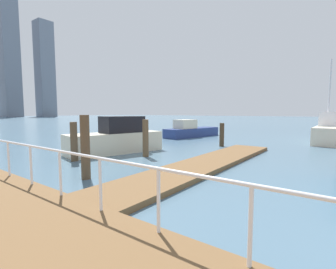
% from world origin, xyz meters
% --- Properties ---
extents(ground_plane, '(300.00, 300.00, 0.00)m').
position_xyz_m(ground_plane, '(0.00, 20.00, 0.00)').
color(ground_plane, slate).
extents(floating_dock, '(13.01, 2.00, 0.18)m').
position_xyz_m(floating_dock, '(3.01, 8.29, 0.09)').
color(floating_dock, brown).
rests_on(floating_dock, ground_plane).
extents(boardwalk_railing, '(0.06, 25.10, 1.08)m').
position_xyz_m(boardwalk_railing, '(-3.15, 9.43, 1.22)').
color(boardwalk_railing, white).
rests_on(boardwalk_railing, boardwalk).
extents(dock_piling_1, '(0.33, 0.33, 1.89)m').
position_xyz_m(dock_piling_1, '(0.45, 13.86, 0.94)').
color(dock_piling_1, brown).
rests_on(dock_piling_1, ground_plane).
extents(dock_piling_2, '(0.32, 0.32, 1.61)m').
position_xyz_m(dock_piling_2, '(9.40, 10.28, 0.80)').
color(dock_piling_2, '#473826').
rests_on(dock_piling_2, ground_plane).
extents(dock_piling_3, '(0.32, 0.32, 2.25)m').
position_xyz_m(dock_piling_3, '(-1.11, 10.68, 1.13)').
color(dock_piling_3, brown).
rests_on(dock_piling_3, ground_plane).
extents(dock_piling_4, '(0.32, 0.32, 1.97)m').
position_xyz_m(dock_piling_4, '(3.40, 11.91, 0.98)').
color(dock_piling_4, brown).
rests_on(dock_piling_4, ground_plane).
extents(moored_boat_1, '(5.78, 3.03, 2.11)m').
position_xyz_m(moored_boat_1, '(3.38, 14.15, 0.81)').
color(moored_boat_1, beige).
rests_on(moored_boat_1, ground_plane).
extents(moored_boat_2, '(6.35, 2.76, 1.66)m').
position_xyz_m(moored_boat_2, '(13.71, 15.40, 0.58)').
color(moored_boat_2, navy).
rests_on(moored_boat_2, ground_plane).
extents(moored_boat_3, '(6.60, 1.54, 6.40)m').
position_xyz_m(moored_boat_3, '(16.63, 4.62, 0.92)').
color(moored_boat_3, beige).
rests_on(moored_boat_3, ground_plane).
extents(skyline_tower_6, '(7.95, 10.56, 67.04)m').
position_xyz_m(skyline_tower_6, '(45.81, 142.58, 33.52)').
color(skyline_tower_6, slate).
rests_on(skyline_tower_6, ground_plane).
extents(skyline_tower_7, '(7.99, 7.95, 51.25)m').
position_xyz_m(skyline_tower_7, '(62.02, 138.45, 25.63)').
color(skyline_tower_7, slate).
rests_on(skyline_tower_7, ground_plane).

